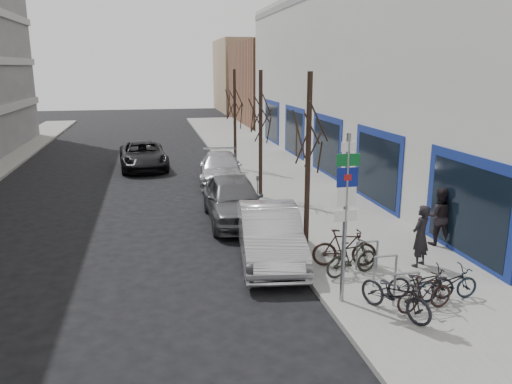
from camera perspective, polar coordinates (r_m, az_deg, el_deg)
name	(u,v)px	position (r m, az deg, el deg)	size (l,w,h in m)	color
ground	(244,316)	(11.93, -1.43, -14.00)	(120.00, 120.00, 0.00)	black
sidewalk_east	(303,197)	(22.04, 5.34, -0.52)	(5.00, 70.00, 0.15)	slate
commercial_building	(480,78)	(32.42, 24.27, 11.81)	(20.00, 32.00, 10.00)	#B7B7B2
brick_building_far	(297,83)	(52.53, 4.68, 12.30)	(12.00, 14.00, 8.00)	brown
tan_building_far	(268,76)	(67.15, 1.39, 13.16)	(13.00, 12.00, 9.00)	#937A5B
highway_sign_pole	(346,209)	(11.63, 10.21, -1.89)	(0.55, 0.10, 4.20)	gray
bike_rack	(385,267)	(13.30, 14.55, -8.27)	(0.66, 2.26, 0.83)	gray
tree_near	(309,121)	(14.64, 6.07, 8.09)	(1.80, 1.80, 5.50)	black
tree_mid	(261,105)	(20.89, 0.54, 9.95)	(1.80, 1.80, 5.50)	black
tree_far	(235,96)	(27.26, -2.46, 10.92)	(1.80, 1.80, 5.50)	black
meter_front	(297,232)	(14.72, 4.68, -4.57)	(0.10, 0.08, 1.27)	gray
meter_mid	(258,188)	(19.84, 0.18, 0.40)	(0.10, 0.08, 1.27)	gray
meter_back	(235,163)	(25.13, -2.45, 3.31)	(0.10, 0.08, 1.27)	gray
bike_near_left	(396,291)	(11.85, 15.68, -10.85)	(0.57, 1.88, 1.15)	black
bike_near_right	(425,292)	(12.26, 18.74, -10.82)	(0.45, 1.50, 0.91)	black
bike_mid_curb	(448,281)	(12.97, 21.06, -9.48)	(0.48, 1.60, 0.98)	black
bike_mid_inner	(352,258)	(13.72, 10.91, -7.39)	(0.49, 1.65, 1.00)	black
bike_far_curb	(421,280)	(12.84, 18.35, -9.49)	(0.48, 1.60, 0.97)	black
bike_far_inner	(344,247)	(14.27, 10.08, -6.26)	(0.54, 1.82, 1.11)	black
parked_car_front	(270,234)	(14.82, 1.57, -4.84)	(1.71, 4.90, 1.62)	#B0B0B5
parked_car_mid	(234,199)	(18.54, -2.58, -0.82)	(2.00, 4.97, 1.69)	#55555A
parked_car_back	(221,168)	(24.77, -4.05, 2.70)	(2.05, 5.04, 1.46)	#B0AFB4
lane_car	(143,155)	(29.02, -12.77, 4.12)	(2.51, 5.45, 1.51)	black
pedestrian_near	(421,236)	(14.70, 18.29, -4.79)	(0.65, 0.43, 1.78)	black
pedestrian_far	(439,216)	(16.64, 20.14, -2.58)	(0.69, 0.47, 1.87)	black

